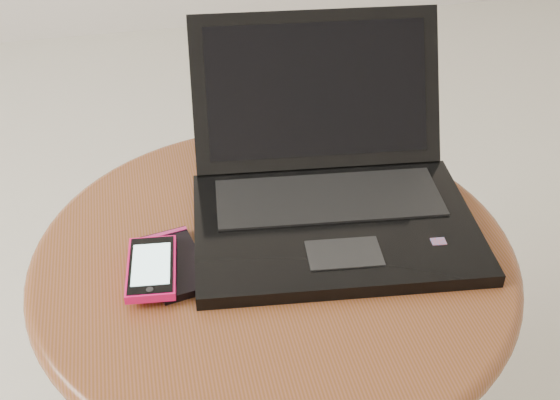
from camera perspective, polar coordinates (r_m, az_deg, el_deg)
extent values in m
cylinder|color=#57300E|center=(1.07, -0.41, -13.94)|extent=(0.10, 0.10, 0.43)
cylinder|color=brown|center=(0.91, -0.47, -4.56)|extent=(0.59, 0.59, 0.03)
torus|color=brown|center=(0.91, -0.47, -4.56)|extent=(0.61, 0.61, 0.03)
cube|color=black|center=(0.92, 4.42, -2.16)|extent=(0.39, 0.29, 0.02)
cube|color=black|center=(0.95, 3.94, 0.19)|extent=(0.31, 0.14, 0.00)
cube|color=black|center=(0.86, 5.19, -4.28)|extent=(0.10, 0.06, 0.00)
cube|color=red|center=(0.90, 12.62, -3.27)|extent=(0.02, 0.02, 0.00)
cube|color=black|center=(1.01, 2.97, 8.82)|extent=(0.36, 0.15, 0.20)
cube|color=black|center=(1.00, 3.01, 8.83)|extent=(0.32, 0.12, 0.16)
cube|color=black|center=(0.87, -8.40, -5.07)|extent=(0.09, 0.13, 0.01)
cube|color=#C32669|center=(0.91, -9.43, -2.71)|extent=(0.06, 0.02, 0.00)
cube|color=#F3105F|center=(0.86, -10.29, -5.42)|extent=(0.07, 0.11, 0.01)
cube|color=black|center=(0.85, -10.33, -5.11)|extent=(0.06, 0.11, 0.00)
cube|color=silver|center=(0.85, -10.33, -5.07)|extent=(0.05, 0.08, 0.00)
cylinder|color=black|center=(0.82, -10.43, -7.09)|extent=(0.01, 0.01, 0.00)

